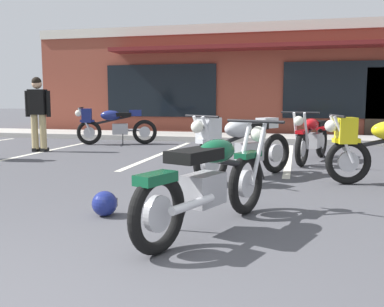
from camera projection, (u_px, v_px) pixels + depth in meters
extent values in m
plane|color=#47474C|center=(172.00, 194.00, 5.46)|extent=(80.00, 80.00, 0.00)
cube|color=#A8A59E|center=(244.00, 138.00, 12.60)|extent=(22.00, 1.80, 0.14)
cube|color=brown|center=(257.00, 83.00, 16.25)|extent=(14.53, 5.56, 3.53)
cube|color=beige|center=(250.00, 27.00, 13.34)|extent=(14.53, 0.06, 0.30)
cube|color=black|center=(161.00, 91.00, 14.26)|extent=(3.72, 0.06, 1.70)
cube|color=black|center=(347.00, 90.00, 12.89)|extent=(3.72, 0.06, 1.70)
cube|color=maroon|center=(248.00, 47.00, 13.02)|extent=(8.72, 0.90, 0.12)
cube|color=silver|center=(50.00, 150.00, 10.09)|extent=(0.12, 4.80, 0.01)
cube|color=silver|center=(161.00, 154.00, 9.46)|extent=(0.12, 4.80, 0.01)
cube|color=silver|center=(289.00, 158.00, 8.82)|extent=(0.12, 4.80, 0.01)
torus|color=black|center=(158.00, 214.00, 3.33)|extent=(0.33, 0.63, 0.64)
cylinder|color=#B7B7BC|center=(158.00, 214.00, 3.33)|extent=(0.16, 0.29, 0.29)
torus|color=black|center=(246.00, 184.00, 4.50)|extent=(0.33, 0.63, 0.64)
cylinder|color=#B7B7BC|center=(246.00, 184.00, 4.50)|extent=(0.16, 0.29, 0.29)
cylinder|color=silver|center=(243.00, 152.00, 4.60)|extent=(0.16, 0.32, 0.66)
cylinder|color=silver|center=(259.00, 153.00, 4.49)|extent=(0.16, 0.32, 0.66)
cylinder|color=black|center=(255.00, 121.00, 4.57)|extent=(0.63, 0.27, 0.03)
sphere|color=silver|center=(258.00, 134.00, 4.65)|extent=(0.22, 0.22, 0.17)
cube|color=#0F4C2D|center=(248.00, 155.00, 4.50)|extent=(0.26, 0.39, 0.06)
cube|color=#9E9EA3|center=(204.00, 189.00, 3.84)|extent=(0.37, 0.46, 0.28)
cylinder|color=silver|center=(193.00, 204.00, 3.47)|extent=(0.27, 0.54, 0.07)
cylinder|color=black|center=(216.00, 160.00, 3.98)|extent=(0.40, 0.90, 0.26)
ellipsoid|color=#0F4C2D|center=(217.00, 151.00, 3.98)|extent=(0.42, 0.54, 0.22)
cube|color=black|center=(195.00, 155.00, 3.69)|extent=(0.45, 0.59, 0.10)
cube|color=#0F4C2D|center=(156.00, 178.00, 3.28)|extent=(0.28, 0.39, 0.08)
cylinder|color=black|center=(183.00, 216.00, 3.92)|extent=(0.13, 0.07, 0.29)
torus|color=black|center=(276.00, 153.00, 6.99)|extent=(0.45, 0.58, 0.64)
cylinder|color=#B7B7BC|center=(276.00, 153.00, 6.99)|extent=(0.22, 0.27, 0.29)
torus|color=black|center=(211.00, 162.00, 6.06)|extent=(0.45, 0.58, 0.64)
cylinder|color=#B7B7BC|center=(211.00, 162.00, 6.06)|extent=(0.22, 0.27, 0.29)
cylinder|color=silver|center=(210.00, 140.00, 5.89)|extent=(0.22, 0.29, 0.66)
cylinder|color=silver|center=(201.00, 139.00, 6.02)|extent=(0.22, 0.29, 0.66)
cylinder|color=black|center=(202.00, 116.00, 5.86)|extent=(0.56, 0.41, 0.03)
sphere|color=silver|center=(197.00, 127.00, 5.83)|extent=(0.24, 0.24, 0.17)
cube|color=silver|center=(209.00, 141.00, 6.00)|extent=(0.32, 0.37, 0.06)
cube|color=#9E9EA3|center=(249.00, 152.00, 6.57)|extent=(0.43, 0.47, 0.28)
cylinder|color=silver|center=(258.00, 151.00, 6.92)|extent=(0.38, 0.49, 0.07)
cylinder|color=black|center=(241.00, 137.00, 6.41)|extent=(0.60, 0.80, 0.26)
ellipsoid|color=silver|center=(239.00, 129.00, 6.37)|extent=(0.55, 0.60, 0.26)
cube|color=silver|center=(209.00, 131.00, 5.97)|extent=(0.37, 0.36, 0.36)
cube|color=black|center=(254.00, 126.00, 6.58)|extent=(0.43, 0.47, 0.10)
cube|color=silver|center=(267.00, 123.00, 6.77)|extent=(0.35, 0.38, 0.16)
cylinder|color=black|center=(261.00, 169.00, 6.51)|extent=(0.12, 0.10, 0.29)
torus|color=black|center=(145.00, 132.00, 11.47)|extent=(0.63, 0.32, 0.64)
cylinder|color=#B7B7BC|center=(145.00, 132.00, 11.47)|extent=(0.29, 0.16, 0.29)
torus|color=black|center=(89.00, 132.00, 11.30)|extent=(0.63, 0.32, 0.64)
cylinder|color=#B7B7BC|center=(89.00, 132.00, 11.30)|extent=(0.29, 0.16, 0.29)
cylinder|color=silver|center=(84.00, 120.00, 11.16)|extent=(0.32, 0.15, 0.66)
cylinder|color=silver|center=(85.00, 120.00, 11.34)|extent=(0.32, 0.15, 0.66)
cylinder|color=black|center=(81.00, 108.00, 11.20)|extent=(0.26, 0.63, 0.03)
sphere|color=silver|center=(78.00, 113.00, 11.21)|extent=(0.22, 0.22, 0.17)
cube|color=navy|center=(87.00, 121.00, 11.26)|extent=(0.39, 0.26, 0.06)
cube|color=#9E9EA3|center=(120.00, 129.00, 11.38)|extent=(0.46, 0.36, 0.28)
cylinder|color=silver|center=(134.00, 130.00, 11.57)|extent=(0.54, 0.26, 0.07)
cylinder|color=black|center=(112.00, 120.00, 11.33)|extent=(0.90, 0.39, 0.26)
ellipsoid|color=navy|center=(111.00, 115.00, 11.31)|extent=(0.59, 0.46, 0.26)
cube|color=navy|center=(87.00, 115.00, 11.24)|extent=(0.32, 0.35, 0.36)
cube|color=black|center=(124.00, 115.00, 11.35)|extent=(0.46, 0.36, 0.10)
cube|color=navy|center=(135.00, 113.00, 11.38)|extent=(0.37, 0.30, 0.16)
cylinder|color=black|center=(123.00, 140.00, 11.25)|extent=(0.07, 0.13, 0.29)
torus|color=black|center=(348.00, 162.00, 6.07)|extent=(0.65, 0.23, 0.64)
cylinder|color=#B7B7BC|center=(348.00, 162.00, 6.07)|extent=(0.29, 0.12, 0.29)
cylinder|color=silver|center=(344.00, 140.00, 5.94)|extent=(0.33, 0.11, 0.66)
cylinder|color=silver|center=(340.00, 138.00, 6.12)|extent=(0.33, 0.11, 0.66)
cylinder|color=black|center=(337.00, 116.00, 5.99)|extent=(0.17, 0.65, 0.03)
sphere|color=silver|center=(331.00, 126.00, 6.01)|extent=(0.20, 0.20, 0.17)
cube|color=yellow|center=(346.00, 140.00, 6.03)|extent=(0.38, 0.21, 0.06)
cube|color=yellow|center=(346.00, 130.00, 6.01)|extent=(0.29, 0.32, 0.36)
torus|color=black|center=(321.00, 142.00, 8.89)|extent=(0.27, 0.64, 0.64)
cylinder|color=#B7B7BC|center=(321.00, 142.00, 8.89)|extent=(0.14, 0.29, 0.29)
torus|color=black|center=(302.00, 149.00, 7.65)|extent=(0.27, 0.64, 0.64)
cylinder|color=#B7B7BC|center=(302.00, 149.00, 7.65)|extent=(0.14, 0.29, 0.29)
cylinder|color=silver|center=(306.00, 131.00, 7.48)|extent=(0.13, 0.32, 0.66)
cylinder|color=silver|center=(296.00, 131.00, 7.57)|extent=(0.13, 0.32, 0.66)
cylinder|color=black|center=(300.00, 113.00, 7.42)|extent=(0.64, 0.21, 0.03)
sphere|color=silver|center=(299.00, 121.00, 7.37)|extent=(0.21, 0.21, 0.17)
cube|color=#B70F14|center=(302.00, 132.00, 7.58)|extent=(0.23, 0.38, 0.06)
cube|color=#9E9EA3|center=(314.00, 140.00, 8.33)|extent=(0.34, 0.45, 0.28)
cylinder|color=silver|center=(311.00, 140.00, 8.72)|extent=(0.22, 0.55, 0.07)
cylinder|color=black|center=(311.00, 128.00, 8.13)|extent=(0.32, 0.92, 0.26)
ellipsoid|color=#B70F14|center=(311.00, 124.00, 8.10)|extent=(0.38, 0.53, 0.22)
cube|color=black|center=(316.00, 123.00, 8.41)|extent=(0.41, 0.58, 0.10)
cube|color=#B70F14|center=(322.00, 128.00, 8.87)|extent=(0.25, 0.39, 0.08)
cylinder|color=black|center=(324.00, 154.00, 8.33)|extent=(0.14, 0.06, 0.29)
cube|color=black|center=(36.00, 150.00, 9.90)|extent=(0.12, 0.25, 0.08)
cube|color=black|center=(45.00, 150.00, 9.87)|extent=(0.12, 0.25, 0.08)
cylinder|color=tan|center=(35.00, 131.00, 9.81)|extent=(0.16, 0.16, 0.80)
cylinder|color=tan|center=(43.00, 131.00, 9.78)|extent=(0.16, 0.16, 0.80)
cube|color=black|center=(38.00, 102.00, 9.71)|extent=(0.40, 0.25, 0.56)
cylinder|color=black|center=(27.00, 104.00, 9.75)|extent=(0.11, 0.11, 0.58)
cylinder|color=black|center=(48.00, 104.00, 9.68)|extent=(0.11, 0.11, 0.58)
sphere|color=tan|center=(37.00, 84.00, 9.66)|extent=(0.24, 0.24, 0.22)
sphere|color=black|center=(36.00, 82.00, 9.64)|extent=(0.23, 0.23, 0.21)
sphere|color=navy|center=(105.00, 204.00, 4.44)|extent=(0.26, 0.26, 0.26)
cube|color=black|center=(109.00, 202.00, 4.54)|extent=(0.18, 0.03, 0.09)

